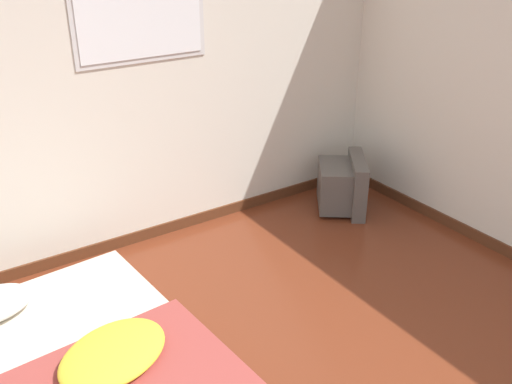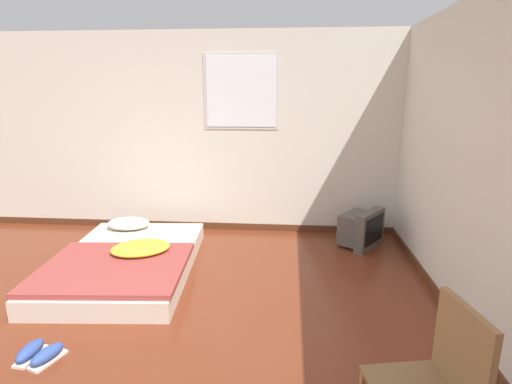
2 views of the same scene
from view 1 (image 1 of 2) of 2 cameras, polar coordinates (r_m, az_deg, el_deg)
The scene contains 2 objects.
wall_back at distance 3.96m, azimuth -19.71°, elevation 9.89°, with size 7.74×0.08×2.60m.
crt_tv at distance 4.92m, azimuth 8.73°, elevation 0.72°, with size 0.61×0.64×0.46m.
Camera 1 is at (-0.90, -0.78, 2.28)m, focal length 40.00 mm.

